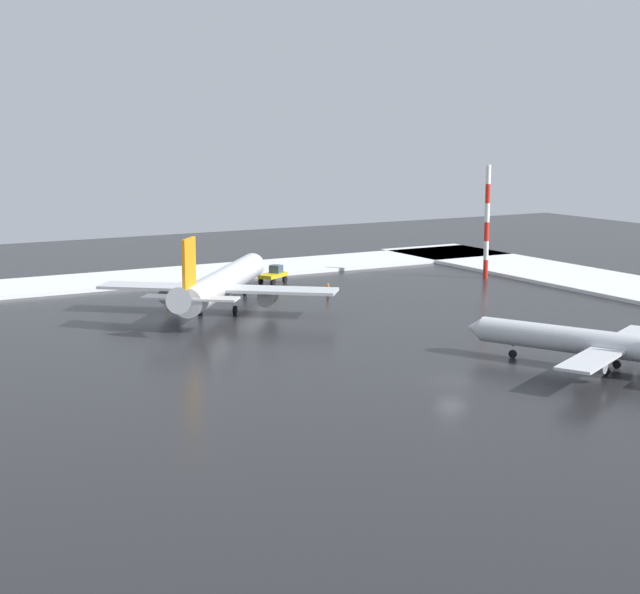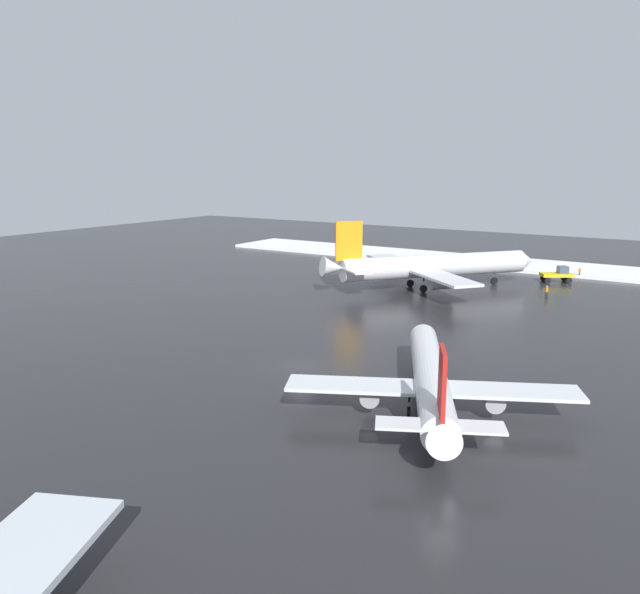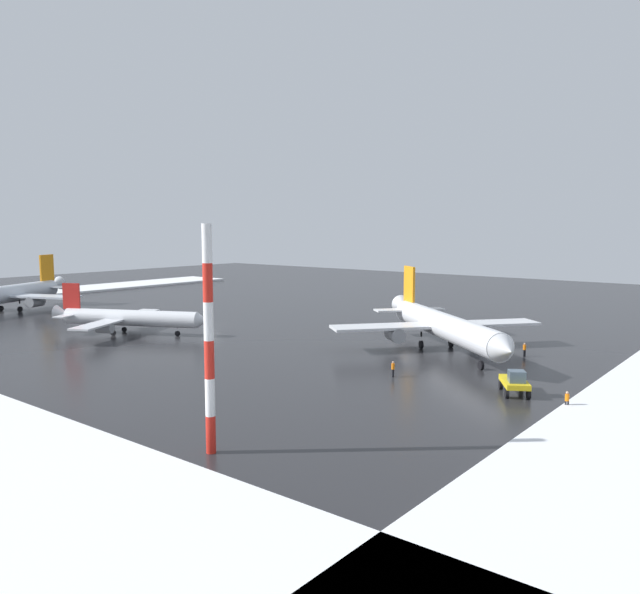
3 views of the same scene
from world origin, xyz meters
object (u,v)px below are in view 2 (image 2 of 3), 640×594
(airplane_parked_starboard, at_px, (430,266))
(ground_crew_beside_wing, at_px, (547,291))
(airplane_far_rear, at_px, (430,378))
(ground_crew_near_tug, at_px, (434,271))
(ground_crew_by_nose_gear, at_px, (580,272))
(pushback_tug, at_px, (558,274))

(airplane_parked_starboard, xyz_separation_m, ground_crew_beside_wing, (2.44, -15.91, -2.38))
(airplane_far_rear, height_order, ground_crew_beside_wing, airplane_far_rear)
(airplane_far_rear, xyz_separation_m, ground_crew_near_tug, (52.26, 21.10, -1.49))
(airplane_parked_starboard, height_order, ground_crew_beside_wing, airplane_parked_starboard)
(airplane_far_rear, xyz_separation_m, ground_crew_by_nose_gear, (63.48, 1.16, -1.49))
(airplane_far_rear, bearing_deg, airplane_parked_starboard, -3.33)
(ground_crew_near_tug, xyz_separation_m, ground_crew_beside_wing, (-7.16, -19.09, 0.00))
(ground_crew_beside_wing, bearing_deg, ground_crew_near_tug, -115.28)
(airplane_parked_starboard, bearing_deg, airplane_far_rear, -117.79)
(ground_crew_by_nose_gear, bearing_deg, pushback_tug, -125.14)
(ground_crew_near_tug, height_order, ground_crew_beside_wing, same)
(pushback_tug, height_order, ground_crew_beside_wing, pushback_tug)
(airplane_far_rear, distance_m, ground_crew_beside_wing, 45.17)
(airplane_far_rear, relative_size, pushback_tug, 4.62)
(ground_crew_by_nose_gear, bearing_deg, ground_crew_near_tug, -164.53)
(ground_crew_beside_wing, relative_size, ground_crew_by_nose_gear, 1.00)
(airplane_parked_starboard, relative_size, ground_crew_near_tug, 16.55)
(ground_crew_near_tug, bearing_deg, pushback_tug, 140.80)
(airplane_parked_starboard, distance_m, ground_crew_near_tug, 10.39)
(airplane_far_rear, bearing_deg, ground_crew_near_tug, -4.13)
(airplane_parked_starboard, bearing_deg, ground_crew_beside_wing, -41.86)
(ground_crew_near_tug, height_order, ground_crew_by_nose_gear, same)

